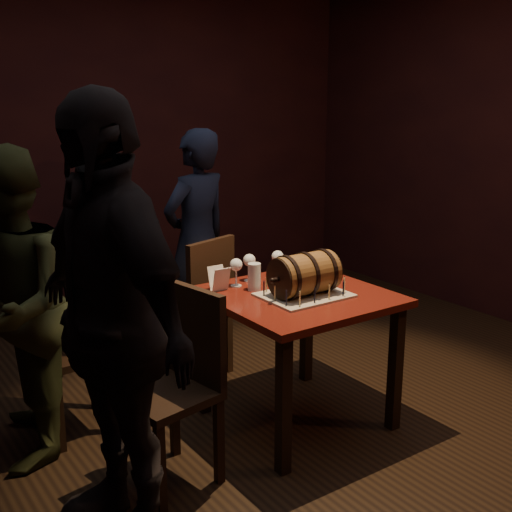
# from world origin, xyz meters

# --- Properties ---
(room_shell) EXTENTS (5.04, 5.04, 2.80)m
(room_shell) POSITION_xyz_m (0.00, 0.00, 1.40)
(room_shell) COLOR black
(room_shell) RESTS_ON ground
(pub_table) EXTENTS (0.90, 0.90, 0.75)m
(pub_table) POSITION_xyz_m (0.07, -0.11, 0.64)
(pub_table) COLOR #4C110C
(pub_table) RESTS_ON ground
(cake_board) EXTENTS (0.45, 0.35, 0.01)m
(cake_board) POSITION_xyz_m (0.07, -0.17, 0.76)
(cake_board) COLOR #AFA18D
(cake_board) RESTS_ON pub_table
(barrel_cake) EXTENTS (0.40, 0.24, 0.24)m
(barrel_cake) POSITION_xyz_m (0.06, -0.17, 0.87)
(barrel_cake) COLOR brown
(barrel_cake) RESTS_ON cake_board
(birthday_candles) EXTENTS (0.40, 0.30, 0.09)m
(birthday_candles) POSITION_xyz_m (0.07, -0.17, 0.80)
(birthday_candles) COLOR #E9D88B
(birthday_candles) RESTS_ON cake_board
(wine_glass_left) EXTENTS (0.07, 0.07, 0.16)m
(wine_glass_left) POSITION_xyz_m (-0.13, 0.19, 0.87)
(wine_glass_left) COLOR silver
(wine_glass_left) RESTS_ON pub_table
(wine_glass_mid) EXTENTS (0.07, 0.07, 0.16)m
(wine_glass_mid) POSITION_xyz_m (-0.02, 0.24, 0.87)
(wine_glass_mid) COLOR silver
(wine_glass_mid) RESTS_ON pub_table
(wine_glass_right) EXTENTS (0.07, 0.07, 0.16)m
(wine_glass_right) POSITION_xyz_m (0.17, 0.21, 0.87)
(wine_glass_right) COLOR silver
(wine_glass_right) RESTS_ON pub_table
(pint_of_ale) EXTENTS (0.07, 0.07, 0.15)m
(pint_of_ale) POSITION_xyz_m (-0.09, 0.08, 0.82)
(pint_of_ale) COLOR silver
(pint_of_ale) RESTS_ON pub_table
(menu_card) EXTENTS (0.10, 0.05, 0.13)m
(menu_card) POSITION_xyz_m (-0.25, 0.18, 0.81)
(menu_card) COLOR white
(menu_card) RESTS_ON pub_table
(chair_back) EXTENTS (0.50, 0.50, 0.93)m
(chair_back) POSITION_xyz_m (-0.08, 0.69, 0.52)
(chair_back) COLOR black
(chair_back) RESTS_ON ground
(chair_left_rear) EXTENTS (0.42, 0.42, 0.93)m
(chair_left_rear) POSITION_xyz_m (-0.90, 0.50, 0.52)
(chair_left_rear) COLOR black
(chair_left_rear) RESTS_ON ground
(chair_left_front) EXTENTS (0.46, 0.46, 0.93)m
(chair_left_front) POSITION_xyz_m (-0.72, -0.22, 0.52)
(chair_left_front) COLOR black
(chair_left_front) RESTS_ON ground
(person_back) EXTENTS (0.64, 0.50, 1.57)m
(person_back) POSITION_xyz_m (0.19, 1.21, 0.79)
(person_back) COLOR black
(person_back) RESTS_ON ground
(person_left_rear) EXTENTS (0.80, 0.91, 1.57)m
(person_left_rear) POSITION_xyz_m (-1.31, 0.40, 0.79)
(person_left_rear) COLOR #393F1F
(person_left_rear) RESTS_ON ground
(person_left_front) EXTENTS (0.54, 1.11, 1.83)m
(person_left_front) POSITION_xyz_m (-1.13, -0.41, 0.92)
(person_left_front) COLOR black
(person_left_front) RESTS_ON ground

